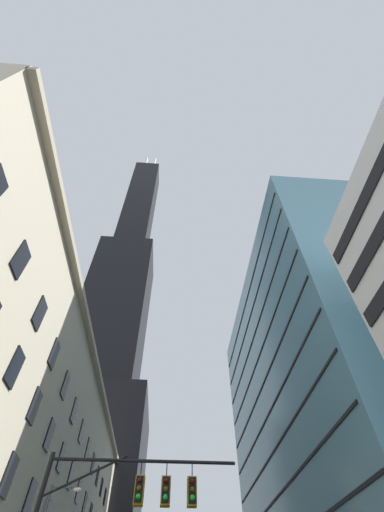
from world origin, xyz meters
The scene contains 3 objects.
dark_skyscraper centered at (-20.50, 73.02, 57.51)m, with size 27.51×27.51×191.83m.
glass_office_midrise centered at (19.73, 31.11, 22.04)m, with size 17.56×43.40×44.09m.
traffic_signal_mast centered at (-2.92, 5.74, 5.20)m, with size 8.20×0.63×6.91m.
Camera 1 is at (-1.49, -10.51, 1.68)m, focal length 22.81 mm.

